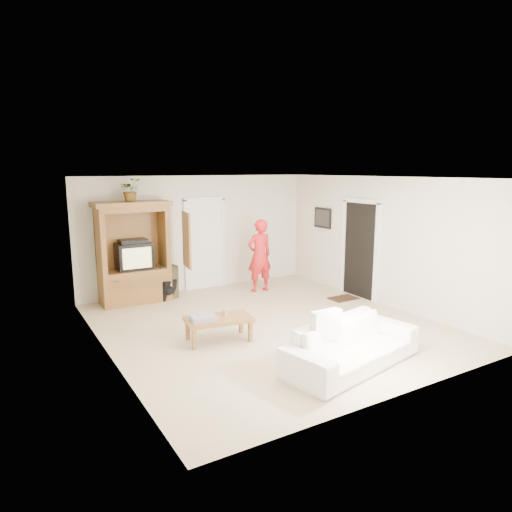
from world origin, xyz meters
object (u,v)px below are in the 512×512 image
(man, at_px, (259,256))
(sofa, at_px, (352,345))
(armoire, at_px, (135,259))
(coffee_table, at_px, (219,321))

(man, relative_size, sofa, 0.76)
(armoire, relative_size, coffee_table, 1.85)
(sofa, bearing_deg, man, 65.22)
(armoire, distance_m, man, 2.72)
(armoire, distance_m, coffee_table, 2.99)
(man, height_order, sofa, man)
(armoire, bearing_deg, man, -12.68)
(coffee_table, bearing_deg, armoire, 109.29)
(man, xyz_separation_m, sofa, (-0.96, -4.12, -0.51))
(coffee_table, bearing_deg, sofa, -47.43)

